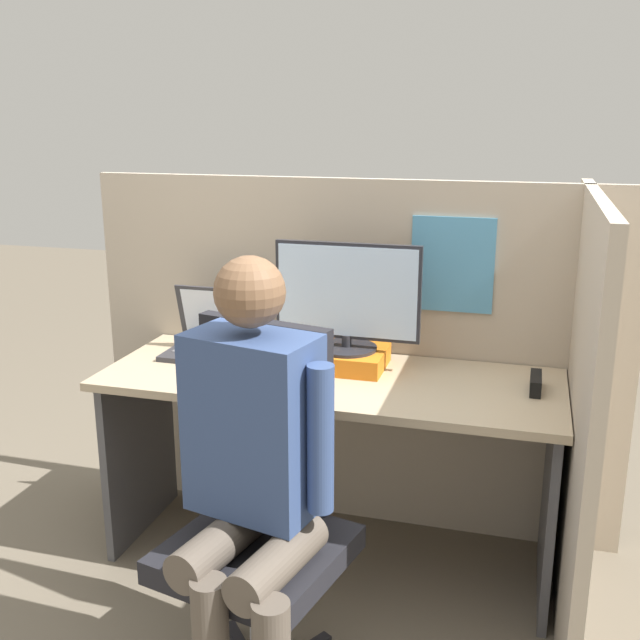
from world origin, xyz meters
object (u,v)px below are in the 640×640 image
at_px(paper_box, 346,358).
at_px(person, 250,465).
at_px(carrot_toy, 284,386).
at_px(monitor, 347,298).
at_px(office_chair, 261,505).
at_px(laptop, 217,342).
at_px(stapler, 536,383).

distance_m(paper_box, person, 0.89).
relative_size(paper_box, carrot_toy, 1.78).
relative_size(monitor, office_chair, 0.51).
xyz_separation_m(paper_box, laptop, (-0.52, 0.01, 0.02)).
xyz_separation_m(monitor, person, (-0.04, -0.89, -0.24)).
bearing_deg(stapler, person, -130.87).
relative_size(paper_box, laptop, 0.77).
bearing_deg(stapler, office_chair, -138.74).
distance_m(office_chair, person, 0.27).
distance_m(paper_box, laptop, 0.52).
xyz_separation_m(laptop, carrot_toy, (0.38, -0.32, -0.03)).
xyz_separation_m(paper_box, carrot_toy, (-0.14, -0.31, -0.01)).
distance_m(laptop, stapler, 1.20).
bearing_deg(laptop, monitor, -0.85).
distance_m(paper_box, carrot_toy, 0.34).
bearing_deg(paper_box, person, -92.41).
bearing_deg(office_chair, stapler, 41.26).
bearing_deg(monitor, paper_box, -90.00).
relative_size(monitor, person, 0.41).
bearing_deg(person, carrot_toy, 100.20).
bearing_deg(stapler, carrot_toy, -163.67).
xyz_separation_m(monitor, laptop, (-0.52, 0.01, -0.21)).
distance_m(laptop, person, 1.02).
bearing_deg(office_chair, paper_box, 84.09).
xyz_separation_m(paper_box, office_chair, (-0.08, -0.73, -0.22)).
bearing_deg(paper_box, laptop, 178.84).
height_order(office_chair, person, person).
relative_size(paper_box, monitor, 0.54).
height_order(paper_box, stapler, paper_box).
distance_m(monitor, stapler, 0.72).
xyz_separation_m(monitor, stapler, (0.68, -0.07, -0.24)).
xyz_separation_m(stapler, person, (-0.71, -0.83, -0.01)).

